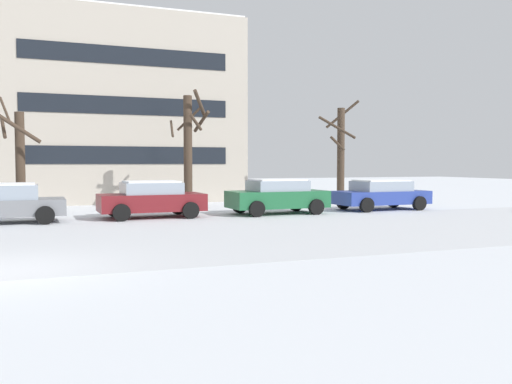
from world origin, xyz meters
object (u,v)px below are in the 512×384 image
(parked_car_maroon, at_px, (151,199))
(parked_car_blue, at_px, (381,194))
(parked_car_green, at_px, (277,196))
(parked_car_gray, at_px, (4,203))

(parked_car_maroon, distance_m, parked_car_blue, 10.36)
(parked_car_green, bearing_deg, parked_car_blue, 2.01)
(parked_car_maroon, bearing_deg, parked_car_gray, -178.06)
(parked_car_gray, bearing_deg, parked_car_maroon, 1.94)
(parked_car_gray, relative_size, parked_car_blue, 0.94)
(parked_car_gray, distance_m, parked_car_green, 10.36)
(parked_car_gray, distance_m, parked_car_maroon, 5.18)
(parked_car_green, bearing_deg, parked_car_gray, 179.45)
(parked_car_gray, xyz_separation_m, parked_car_green, (10.36, -0.10, 0.03))
(parked_car_green, distance_m, parked_car_blue, 5.18)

